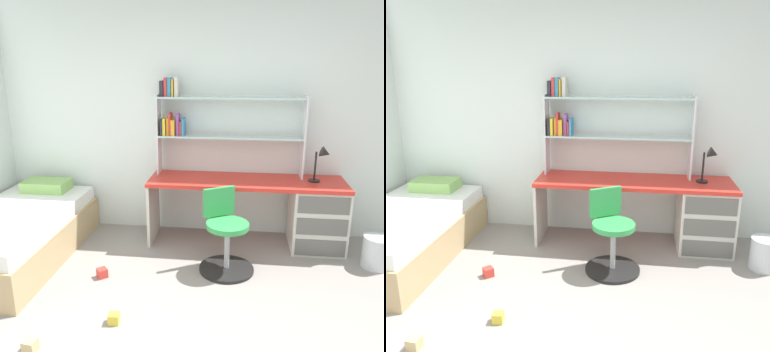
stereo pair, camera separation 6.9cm
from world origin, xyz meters
The scene contains 10 objects.
room_shell centered at (-1.22, 1.20, 1.36)m, with size 6.03×5.52×2.71m.
desk centered at (0.83, 1.94, 0.41)m, with size 2.06×0.59×0.72m.
bookshelf_hutch centered at (-0.13, 2.12, 1.33)m, with size 1.57×0.22×1.05m.
desk_lamp centered at (1.04, 1.94, 0.98)m, with size 0.20×0.17×0.38m.
swivel_chair centered at (0.10, 1.33, 0.31)m, with size 0.52×0.52×0.78m.
bed_platform centered at (-1.99, 1.32, 0.25)m, with size 1.01×1.87×0.62m.
waste_bin centered at (1.55, 1.55, 0.16)m, with size 0.27×0.27×0.31m, color silver.
toy_block_natural_0 centered at (-1.18, 0.03, 0.04)m, with size 0.09×0.09×0.09m, color tan.
toy_block_red_1 centered at (-1.02, 1.03, 0.04)m, with size 0.09×0.09×0.09m, color red.
toy_block_yellow_2 centered at (-0.70, 0.40, 0.04)m, with size 0.08×0.08×0.08m, color gold.
Camera 1 is at (0.21, -2.09, 1.90)m, focal length 36.79 mm.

